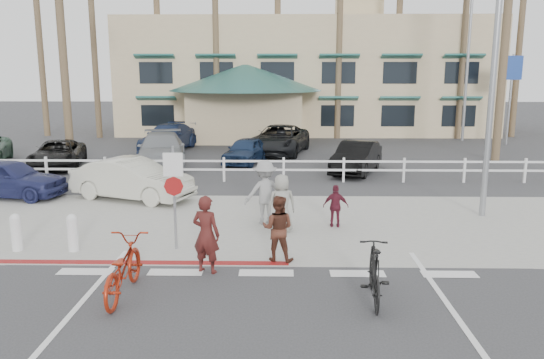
{
  "coord_description": "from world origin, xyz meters",
  "views": [
    {
      "loc": [
        0.34,
        -10.38,
        4.34
      ],
      "look_at": [
        0.07,
        3.62,
        1.5
      ],
      "focal_mm": 35.0,
      "sensor_mm": 36.0,
      "label": 1
    }
  ],
  "objects_px": {
    "car_white_sedan": "(132,179)",
    "bike_black": "(375,273)",
    "sign_post": "(174,193)",
    "bike_red": "(122,268)",
    "car_red_compact": "(8,178)"
  },
  "relations": [
    {
      "from": "bike_black",
      "to": "sign_post",
      "type": "bearing_deg",
      "value": -29.14
    },
    {
      "from": "bike_black",
      "to": "car_red_compact",
      "type": "distance_m",
      "value": 14.18
    },
    {
      "from": "sign_post",
      "to": "car_white_sedan",
      "type": "xyz_separation_m",
      "value": [
        -2.54,
        5.25,
        -0.74
      ]
    },
    {
      "from": "sign_post",
      "to": "car_red_compact",
      "type": "relative_size",
      "value": 0.72
    },
    {
      "from": "bike_red",
      "to": "car_white_sedan",
      "type": "height_order",
      "value": "car_white_sedan"
    },
    {
      "from": "sign_post",
      "to": "car_white_sedan",
      "type": "bearing_deg",
      "value": 115.84
    },
    {
      "from": "car_white_sedan",
      "to": "bike_black",
      "type": "bearing_deg",
      "value": -118.48
    },
    {
      "from": "bike_red",
      "to": "bike_black",
      "type": "relative_size",
      "value": 1.15
    },
    {
      "from": "bike_red",
      "to": "bike_black",
      "type": "bearing_deg",
      "value": 178.81
    },
    {
      "from": "car_white_sedan",
      "to": "car_red_compact",
      "type": "bearing_deg",
      "value": 108.71
    },
    {
      "from": "car_white_sedan",
      "to": "sign_post",
      "type": "bearing_deg",
      "value": -132.91
    },
    {
      "from": "sign_post",
      "to": "bike_black",
      "type": "xyz_separation_m",
      "value": [
        4.42,
        -2.97,
        -0.88
      ]
    },
    {
      "from": "bike_red",
      "to": "bike_black",
      "type": "xyz_separation_m",
      "value": [
        4.9,
        -0.14,
        -0.0
      ]
    },
    {
      "from": "car_red_compact",
      "to": "bike_red",
      "type": "bearing_deg",
      "value": -133.83
    },
    {
      "from": "sign_post",
      "to": "bike_red",
      "type": "relative_size",
      "value": 1.33
    }
  ]
}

